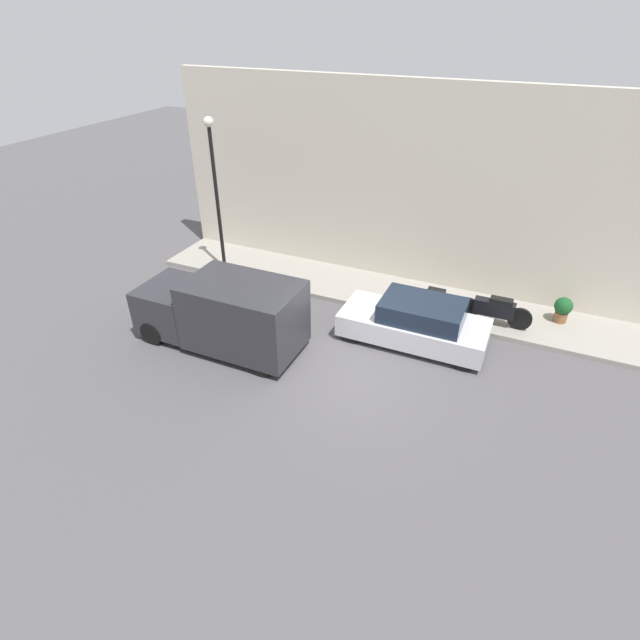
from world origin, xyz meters
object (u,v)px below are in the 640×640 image
(delivery_van, at_px, (222,312))
(streetlamp, at_px, (215,179))
(motorcycle_black, at_px, (494,309))
(potted_plant, at_px, (563,309))
(parked_car, at_px, (416,323))
(scooter_silver, at_px, (431,300))

(delivery_van, relative_size, streetlamp, 0.91)
(delivery_van, distance_m, streetlamp, 5.02)
(delivery_van, xyz_separation_m, motorcycle_black, (3.87, -6.65, -0.39))
(potted_plant, bearing_deg, delivery_van, 119.62)
(streetlamp, xyz_separation_m, potted_plant, (1.08, -10.91, -2.74))
(parked_car, distance_m, potted_plant, 4.49)
(scooter_silver, bearing_deg, potted_plant, -72.75)
(scooter_silver, xyz_separation_m, motorcycle_black, (0.18, -1.79, 0.03))
(scooter_silver, relative_size, motorcycle_black, 0.83)
(scooter_silver, distance_m, potted_plant, 3.76)
(delivery_van, relative_size, potted_plant, 5.97)
(parked_car, bearing_deg, streetlamp, 78.30)
(delivery_van, xyz_separation_m, streetlamp, (3.72, 2.46, 2.30))
(parked_car, height_order, streetlamp, streetlamp)
(parked_car, relative_size, streetlamp, 0.79)
(parked_car, bearing_deg, motorcycle_black, -48.60)
(delivery_van, bearing_deg, parked_car, -65.09)
(motorcycle_black, relative_size, streetlamp, 0.42)
(delivery_van, height_order, potted_plant, delivery_van)
(streetlamp, distance_m, potted_plant, 11.30)
(motorcycle_black, distance_m, streetlamp, 9.50)
(parked_car, height_order, scooter_silver, parked_car)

